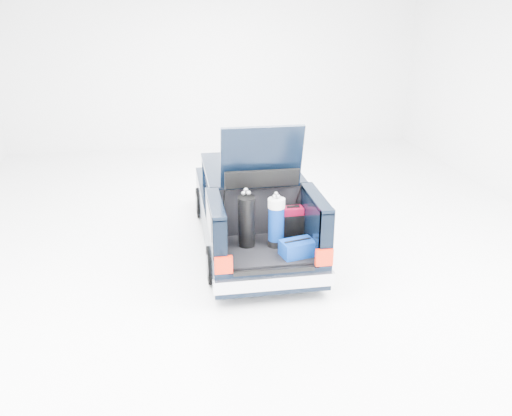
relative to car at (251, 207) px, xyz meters
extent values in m
plane|color=white|center=(0.00, -0.11, -0.67)|extent=(14.00, 14.00, 0.00)
cube|color=black|center=(0.00, 0.54, -0.17)|extent=(1.75, 3.00, 0.70)
cube|color=black|center=(0.00, 2.11, -0.27)|extent=(1.70, 0.30, 0.50)
cube|color=#BABAC2|center=(0.00, 2.25, -0.34)|extent=(1.72, 0.10, 0.22)
cube|color=black|center=(0.00, 0.04, 0.45)|extent=(1.55, 1.95, 0.54)
cube|color=black|center=(0.00, 0.04, 0.74)|extent=(1.62, 2.05, 0.06)
cube|color=black|center=(0.00, -1.61, -0.32)|extent=(1.75, 1.30, 0.40)
cube|color=black|center=(0.00, -1.59, -0.10)|extent=(1.32, 1.18, 0.05)
cube|color=black|center=(-0.78, -1.61, 0.30)|extent=(0.20, 1.30, 0.85)
cube|color=black|center=(0.78, -1.61, 0.30)|extent=(0.20, 1.30, 0.85)
cube|color=black|center=(-0.78, -1.61, 0.74)|extent=(0.20, 1.30, 0.06)
cube|color=black|center=(0.78, -1.61, 0.74)|extent=(0.20, 1.30, 0.06)
cube|color=black|center=(0.00, -0.99, 0.30)|extent=(1.36, 0.08, 0.84)
cube|color=#BABAC2|center=(0.00, -2.29, -0.29)|extent=(1.80, 0.12, 0.20)
cube|color=#AA1A07|center=(-0.74, -2.26, 0.05)|extent=(0.26, 0.07, 0.26)
cube|color=#AA1A07|center=(0.74, -2.26, 0.05)|extent=(0.26, 0.07, 0.26)
cube|color=black|center=(0.00, -2.25, -0.12)|extent=(1.20, 0.06, 0.06)
cube|color=black|center=(0.00, -1.16, 1.29)|extent=(1.28, 0.33, 1.03)
cube|color=black|center=(0.00, -1.12, 1.43)|extent=(0.95, 0.17, 0.54)
cylinder|color=black|center=(-0.82, 1.34, -0.36)|extent=(0.20, 0.62, 0.62)
cylinder|color=slate|center=(-0.82, 1.34, -0.36)|extent=(0.23, 0.36, 0.36)
cylinder|color=black|center=(0.82, 1.34, -0.36)|extent=(0.20, 0.62, 0.62)
cylinder|color=slate|center=(0.82, 1.34, -0.36)|extent=(0.23, 0.36, 0.36)
cylinder|color=black|center=(-0.82, -1.46, -0.36)|extent=(0.20, 0.62, 0.62)
cylinder|color=slate|center=(-0.82, -1.46, -0.36)|extent=(0.23, 0.36, 0.36)
cylinder|color=black|center=(0.82, -1.46, -0.36)|extent=(0.20, 0.62, 0.62)
cylinder|color=slate|center=(0.82, -1.46, -0.36)|extent=(0.23, 0.36, 0.36)
cube|color=maroon|center=(0.50, -1.22, 0.18)|extent=(0.34, 0.22, 0.51)
cube|color=black|center=(0.50, -1.22, 0.46)|extent=(0.21, 0.06, 0.03)
cube|color=black|center=(0.50, -1.32, 0.13)|extent=(0.34, 0.03, 0.39)
cylinder|color=black|center=(-0.29, -1.46, 0.35)|extent=(0.32, 0.39, 0.87)
cube|color=white|center=(-0.29, -1.35, 0.38)|extent=(0.10, 0.04, 0.30)
sphere|color=#99999E|center=(-0.33, -1.44, 0.81)|extent=(0.07, 0.07, 0.07)
sphere|color=#99999E|center=(-0.26, -1.49, 0.83)|extent=(0.07, 0.07, 0.07)
cylinder|color=black|center=(0.17, -1.51, -0.02)|extent=(0.32, 0.32, 0.10)
cylinder|color=navy|center=(0.17, -1.51, 0.31)|extent=(0.30, 0.30, 0.56)
cylinder|color=white|center=(0.17, -1.51, 0.64)|extent=(0.32, 0.32, 0.14)
sphere|color=#99999E|center=(0.20, -1.48, 0.75)|extent=(0.07, 0.07, 0.07)
sphere|color=#99999E|center=(0.17, -1.46, 0.79)|extent=(0.07, 0.07, 0.07)
cube|color=navy|center=(0.43, -1.90, 0.05)|extent=(0.56, 0.43, 0.24)
cylinder|color=black|center=(0.43, -1.90, 0.18)|extent=(0.43, 0.12, 0.03)
camera|label=1|loc=(-1.39, -9.10, 3.63)|focal=38.00mm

